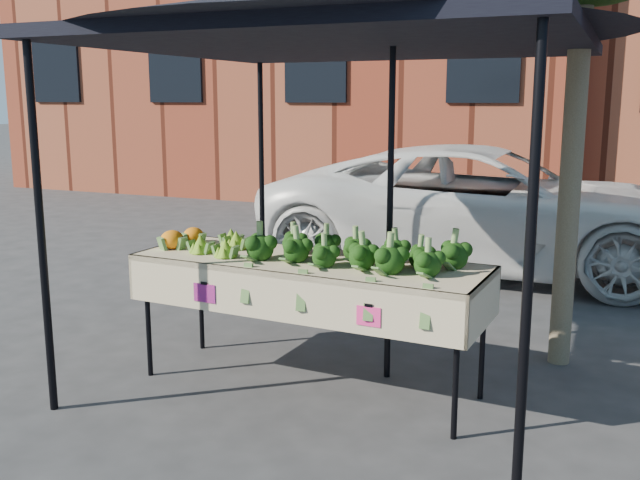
{
  "coord_description": "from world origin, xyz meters",
  "views": [
    {
      "loc": [
        1.79,
        -4.16,
        1.96
      ],
      "look_at": [
        -0.13,
        0.32,
        1.0
      ],
      "focal_mm": 40.3,
      "sensor_mm": 36.0,
      "label": 1
    }
  ],
  "objects_px": {
    "canopy": "(347,183)",
    "vehicle": "(493,42)",
    "table": "(308,324)",
    "street_tree": "(579,53)"
  },
  "relations": [
    {
      "from": "canopy",
      "to": "vehicle",
      "type": "bearing_deg",
      "value": 84.42
    },
    {
      "from": "vehicle",
      "to": "table",
      "type": "bearing_deg",
      "value": 172.62
    },
    {
      "from": "table",
      "to": "vehicle",
      "type": "height_order",
      "value": "vehicle"
    },
    {
      "from": "vehicle",
      "to": "street_tree",
      "type": "bearing_deg",
      "value": -160.14
    },
    {
      "from": "canopy",
      "to": "vehicle",
      "type": "relative_size",
      "value": 0.61
    },
    {
      "from": "canopy",
      "to": "vehicle",
      "type": "distance_m",
      "value": 3.81
    },
    {
      "from": "vehicle",
      "to": "canopy",
      "type": "bearing_deg",
      "value": 173.28
    },
    {
      "from": "street_tree",
      "to": "vehicle",
      "type": "bearing_deg",
      "value": 111.01
    },
    {
      "from": "vehicle",
      "to": "street_tree",
      "type": "distance_m",
      "value": 3.1
    },
    {
      "from": "canopy",
      "to": "vehicle",
      "type": "height_order",
      "value": "vehicle"
    }
  ]
}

